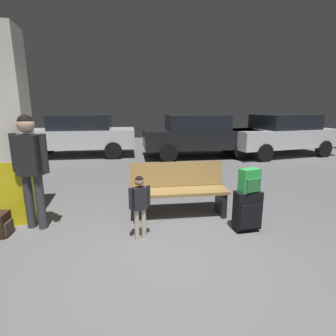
# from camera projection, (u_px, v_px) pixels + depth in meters

# --- Properties ---
(ground_plane) EXTENTS (18.00, 18.00, 0.10)m
(ground_plane) POSITION_uv_depth(u_px,v_px,m) (138.00, 179.00, 6.93)
(ground_plane) COLOR slate
(structural_pillar) EXTENTS (0.57, 0.57, 2.94)m
(structural_pillar) POSITION_uv_depth(u_px,v_px,m) (9.00, 130.00, 4.03)
(structural_pillar) COLOR yellow
(structural_pillar) RESTS_ON ground_plane
(bench) EXTENTS (1.64, 0.65, 0.89)m
(bench) POSITION_uv_depth(u_px,v_px,m) (178.00, 190.00, 4.43)
(bench) COLOR #9E7A42
(bench) RESTS_ON ground_plane
(suitcase) EXTENTS (0.38, 0.24, 0.60)m
(suitcase) POSITION_uv_depth(u_px,v_px,m) (247.00, 210.00, 3.88)
(suitcase) COLOR black
(suitcase) RESTS_ON ground_plane
(backpack_bright) EXTENTS (0.30, 0.23, 0.34)m
(backpack_bright) POSITION_uv_depth(u_px,v_px,m) (250.00, 181.00, 3.77)
(backpack_bright) COLOR green
(backpack_bright) RESTS_ON suitcase
(child) EXTENTS (0.30, 0.18, 0.91)m
(child) POSITION_uv_depth(u_px,v_px,m) (140.00, 201.00, 3.58)
(child) COLOR beige
(child) RESTS_ON ground_plane
(adult) EXTENTS (0.54, 0.32, 1.70)m
(adult) POSITION_uv_depth(u_px,v_px,m) (30.00, 160.00, 3.81)
(adult) COLOR #38383D
(adult) RESTS_ON ground_plane
(backpack_dark_floor) EXTENTS (0.22, 0.30, 0.34)m
(backpack_dark_floor) POSITION_uv_depth(u_px,v_px,m) (2.00, 225.00, 3.75)
(backpack_dark_floor) COLOR black
(backpack_dark_floor) RESTS_ON ground_plane
(parked_car_far) EXTENTS (4.20, 2.01, 1.51)m
(parked_car_far) POSITION_uv_depth(u_px,v_px,m) (79.00, 134.00, 9.73)
(parked_car_far) COLOR silver
(parked_car_far) RESTS_ON ground_plane
(parked_car_side) EXTENTS (4.27, 2.15, 1.51)m
(parked_car_side) POSITION_uv_depth(u_px,v_px,m) (281.00, 134.00, 9.86)
(parked_car_side) COLOR silver
(parked_car_side) RESTS_ON ground_plane
(parked_car_near) EXTENTS (4.21, 2.01, 1.51)m
(parked_car_near) POSITION_uv_depth(u_px,v_px,m) (199.00, 135.00, 9.59)
(parked_car_near) COLOR black
(parked_car_near) RESTS_ON ground_plane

